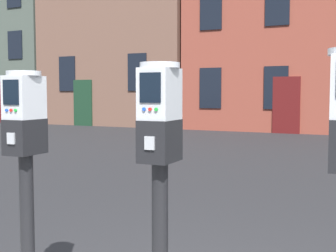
{
  "coord_description": "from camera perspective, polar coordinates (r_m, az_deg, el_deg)",
  "views": [
    {
      "loc": [
        1.0,
        -2.44,
        1.49
      ],
      "look_at": [
        -0.12,
        -0.16,
        1.31
      ],
      "focal_mm": 48.73,
      "sensor_mm": 36.0,
      "label": 1
    }
  ],
  "objects": [
    {
      "name": "parking_meter_near_kerb",
      "position": [
        3.04,
        -17.42,
        -2.19
      ],
      "size": [
        0.22,
        0.26,
        1.49
      ],
      "rotation": [
        0.0,
        0.0,
        -1.53
      ],
      "color": "black",
      "rests_on": "sidewalk_slab"
    },
    {
      "name": "parking_meter_twin_adjacent",
      "position": [
        2.48,
        -1.03,
        -3.0
      ],
      "size": [
        0.22,
        0.26,
        1.52
      ],
      "rotation": [
        0.0,
        0.0,
        -1.53
      ],
      "color": "black",
      "rests_on": "sidewalk_slab"
    },
    {
      "name": "townhouse_cream_stone",
      "position": [
        27.58,
        -18.41,
        11.21
      ],
      "size": [
        7.13,
        5.2,
        9.97
      ],
      "color": "#4C564C",
      "rests_on": "ground_plane"
    }
  ]
}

